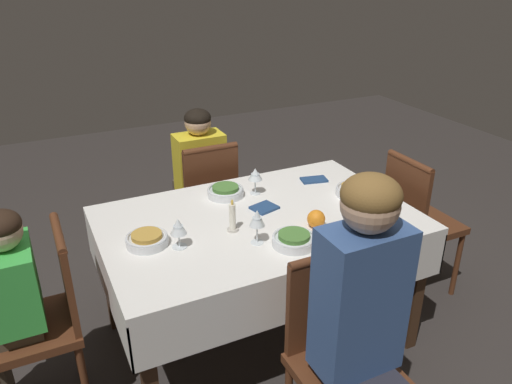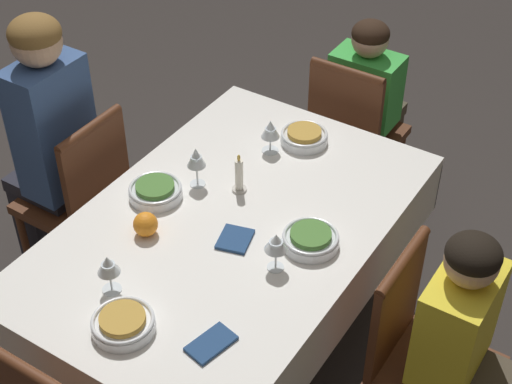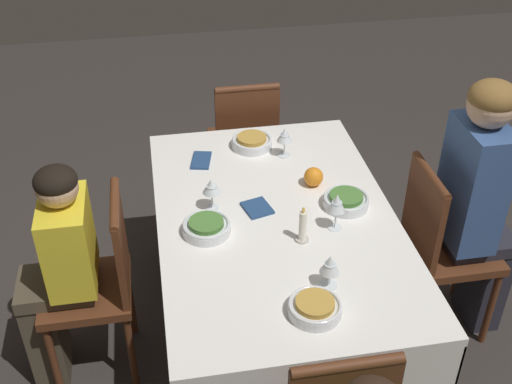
% 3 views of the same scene
% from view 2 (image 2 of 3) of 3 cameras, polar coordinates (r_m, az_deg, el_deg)
% --- Properties ---
extents(ground_plane, '(8.00, 8.00, 0.00)m').
position_cam_2_polar(ground_plane, '(3.25, -1.68, -11.89)').
color(ground_plane, '#332D2B').
extents(dining_table, '(1.51, 0.97, 0.73)m').
position_cam_2_polar(dining_table, '(2.78, -1.93, -3.50)').
color(dining_table, white).
rests_on(dining_table, ground_plane).
extents(chair_south, '(0.37, 0.37, 0.89)m').
position_cam_2_polar(chair_south, '(3.26, -12.56, -0.28)').
color(chair_south, '#562D19').
rests_on(chair_south, ground_plane).
extents(chair_west, '(0.37, 0.37, 0.89)m').
position_cam_2_polar(chair_west, '(3.56, 7.03, 4.28)').
color(chair_west, '#562D19').
rests_on(chair_west, ground_plane).
extents(chair_north, '(0.37, 0.37, 0.89)m').
position_cam_2_polar(chair_north, '(2.66, 11.79, -11.62)').
color(chair_north, '#562D19').
rests_on(chair_north, ground_plane).
extents(person_adult_denim, '(0.30, 0.34, 1.28)m').
position_cam_2_polar(person_adult_denim, '(3.22, -14.90, 3.57)').
color(person_adult_denim, '#282833').
rests_on(person_adult_denim, ground_plane).
extents(person_child_green, '(0.33, 0.30, 1.02)m').
position_cam_2_polar(person_child_green, '(3.65, 8.22, 6.18)').
color(person_child_green, '#4C4233').
rests_on(person_child_green, ground_plane).
extents(person_child_yellow, '(0.30, 0.33, 1.06)m').
position_cam_2_polar(person_child_yellow, '(2.57, 15.20, -11.77)').
color(person_child_yellow, '#4C4233').
rests_on(person_child_yellow, ground_plane).
extents(bowl_south, '(0.19, 0.19, 0.06)m').
position_cam_2_polar(bowl_south, '(2.83, -7.33, 0.09)').
color(bowl_south, silver).
rests_on(bowl_south, dining_table).
extents(wine_glass_south, '(0.07, 0.07, 0.16)m').
position_cam_2_polar(wine_glass_south, '(2.81, -4.37, 2.45)').
color(wine_glass_south, white).
rests_on(wine_glass_south, dining_table).
extents(bowl_west, '(0.19, 0.19, 0.06)m').
position_cam_2_polar(bowl_west, '(3.08, 3.53, 4.06)').
color(bowl_west, silver).
rests_on(bowl_west, dining_table).
extents(wine_glass_west, '(0.07, 0.07, 0.14)m').
position_cam_2_polar(wine_glass_west, '(2.99, 1.06, 4.52)').
color(wine_glass_west, white).
rests_on(wine_glass_west, dining_table).
extents(bowl_north, '(0.19, 0.19, 0.06)m').
position_cam_2_polar(bowl_north, '(2.62, 3.99, -3.43)').
color(bowl_north, silver).
rests_on(bowl_north, dining_table).
extents(wine_glass_north, '(0.08, 0.08, 0.15)m').
position_cam_2_polar(wine_glass_north, '(2.48, 1.46, -3.75)').
color(wine_glass_north, white).
rests_on(wine_glass_north, dining_table).
extents(bowl_east, '(0.19, 0.19, 0.06)m').
position_cam_2_polar(bowl_east, '(2.39, -9.64, -9.38)').
color(bowl_east, silver).
rests_on(bowl_east, dining_table).
extents(wine_glass_east, '(0.07, 0.07, 0.14)m').
position_cam_2_polar(wine_glass_east, '(2.45, -10.70, -5.31)').
color(wine_glass_east, white).
rests_on(wine_glass_east, dining_table).
extents(candle_centerpiece, '(0.05, 0.05, 0.16)m').
position_cam_2_polar(candle_centerpiece, '(2.82, -1.24, 1.09)').
color(candle_centerpiece, beige).
rests_on(candle_centerpiece, dining_table).
extents(orange_fruit, '(0.09, 0.09, 0.09)m').
position_cam_2_polar(orange_fruit, '(2.67, -8.04, -2.34)').
color(orange_fruit, orange).
rests_on(orange_fruit, dining_table).
extents(napkin_red_folded, '(0.15, 0.13, 0.01)m').
position_cam_2_polar(napkin_red_folded, '(2.65, -1.54, -3.45)').
color(napkin_red_folded, navy).
rests_on(napkin_red_folded, dining_table).
extents(napkin_spare_side, '(0.16, 0.11, 0.01)m').
position_cam_2_polar(napkin_spare_side, '(2.34, -3.28, -10.94)').
color(napkin_spare_side, navy).
rests_on(napkin_spare_side, dining_table).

